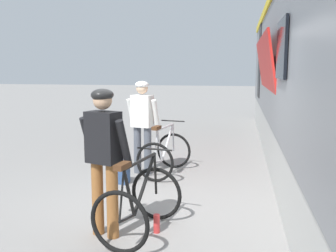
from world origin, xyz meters
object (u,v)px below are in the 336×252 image
object	(u,v)px
cyclist_far_in_dark	(104,149)
cyclist_near_in_white	(142,119)
bicycle_far_black	(139,203)
water_bottle_near_the_bikes	(157,224)
backpack_on_platform	(121,172)
bicycle_near_silver	(165,154)

from	to	relation	value
cyclist_far_in_dark	cyclist_near_in_white	bearing A→B (deg)	95.23
bicycle_far_black	water_bottle_near_the_bikes	world-z (taller)	bicycle_far_black
cyclist_far_in_dark	water_bottle_near_the_bikes	xyz separation A→B (m)	(0.59, 0.19, -0.94)
cyclist_near_in_white	water_bottle_near_the_bikes	distance (m)	2.87
bicycle_far_black	backpack_on_platform	distance (m)	2.17
cyclist_near_in_white	water_bottle_near_the_bikes	xyz separation A→B (m)	(0.84, -2.57, -0.94)
cyclist_far_in_dark	bicycle_far_black	size ratio (longest dim) A/B	1.49
bicycle_far_black	backpack_on_platform	size ratio (longest dim) A/B	2.95
bicycle_near_silver	bicycle_far_black	distance (m)	2.68
cyclist_far_in_dark	water_bottle_near_the_bikes	bearing A→B (deg)	17.60
cyclist_near_in_white	bicycle_near_silver	world-z (taller)	cyclist_near_in_white
cyclist_near_in_white	bicycle_near_silver	distance (m)	0.78
water_bottle_near_the_bikes	cyclist_far_in_dark	bearing A→B (deg)	-162.40
cyclist_far_in_dark	water_bottle_near_the_bikes	world-z (taller)	cyclist_far_in_dark
bicycle_far_black	cyclist_far_in_dark	bearing A→B (deg)	-168.44
bicycle_near_silver	cyclist_near_in_white	bearing A→B (deg)	179.10
bicycle_near_silver	bicycle_far_black	xyz separation A→B (m)	(0.22, -2.67, 0.00)
cyclist_far_in_dark	bicycle_far_black	distance (m)	0.77
backpack_on_platform	water_bottle_near_the_bikes	xyz separation A→B (m)	(1.05, -1.87, -0.09)
cyclist_near_in_white	backpack_on_platform	world-z (taller)	cyclist_near_in_white
cyclist_near_in_white	water_bottle_near_the_bikes	size ratio (longest dim) A/B	7.69
bicycle_near_silver	water_bottle_near_the_bikes	xyz separation A→B (m)	(0.41, -2.57, -0.29)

